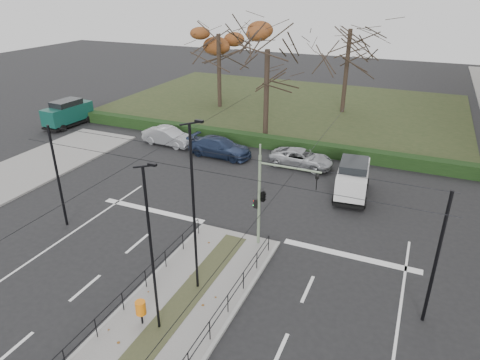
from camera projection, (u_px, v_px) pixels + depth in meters
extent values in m
plane|color=black|center=(196.00, 288.00, 19.59)|extent=(140.00, 140.00, 0.00)
cube|color=slate|center=(167.00, 323.00, 17.48)|extent=(4.40, 15.00, 0.14)
cube|color=#242F17|center=(286.00, 105.00, 48.34)|extent=(38.00, 26.00, 0.10)
cube|color=black|center=(239.00, 138.00, 37.01)|extent=(38.00, 1.00, 1.00)
cylinder|color=black|center=(198.00, 226.00, 23.41)|extent=(0.04, 0.04, 0.90)
cylinder|color=black|center=(269.00, 243.00, 21.92)|extent=(0.04, 0.04, 0.90)
cylinder|color=black|center=(122.00, 293.00, 17.73)|extent=(0.04, 13.20, 0.04)
cylinder|color=black|center=(209.00, 321.00, 16.25)|extent=(0.04, 13.20, 0.04)
cylinder|color=black|center=(58.00, 178.00, 23.46)|extent=(0.14, 0.14, 6.00)
cylinder|color=black|center=(436.00, 260.00, 16.51)|extent=(0.14, 0.14, 6.00)
cylinder|color=black|center=(202.00, 171.00, 18.10)|extent=(20.00, 0.02, 0.02)
cylinder|color=black|center=(223.00, 155.00, 19.76)|extent=(20.00, 0.02, 0.02)
cylinder|color=black|center=(89.00, 189.00, 16.96)|extent=(0.02, 34.00, 0.02)
cylinder|color=black|center=(252.00, 225.00, 14.42)|extent=(0.02, 34.00, 0.02)
cylinder|color=slate|center=(259.00, 201.00, 21.75)|extent=(0.15, 0.15, 4.98)
cylinder|color=slate|center=(290.00, 168.00, 20.31)|extent=(3.07, 0.10, 0.10)
imported|color=black|center=(317.00, 182.00, 20.02)|extent=(0.17, 0.19, 0.86)
imported|color=black|center=(263.00, 195.00, 21.51)|extent=(0.71, 1.95, 0.77)
cube|color=black|center=(256.00, 204.00, 21.89)|extent=(0.21, 0.15, 0.48)
sphere|color=#FF0C0C|center=(254.00, 201.00, 21.87)|extent=(0.11, 0.11, 0.11)
sphere|color=#0CE533|center=(254.00, 205.00, 21.98)|extent=(0.11, 0.11, 0.11)
cylinder|color=black|center=(142.00, 318.00, 17.30)|extent=(0.09, 0.09, 0.53)
cylinder|color=#D4680C|center=(141.00, 308.00, 17.07)|extent=(0.43, 0.43, 0.58)
cylinder|color=black|center=(152.00, 254.00, 15.73)|extent=(0.11, 0.11, 7.04)
cube|color=black|center=(152.00, 165.00, 14.05)|extent=(0.31, 0.12, 0.09)
cylinder|color=black|center=(194.00, 212.00, 17.87)|extent=(0.12, 0.12, 7.73)
cube|color=black|center=(199.00, 121.00, 16.03)|extent=(0.34, 0.14, 0.10)
imported|color=#A0A3A8|center=(168.00, 136.00, 36.52)|extent=(4.69, 1.97, 1.51)
imported|color=#1E2A46|center=(220.00, 147.00, 34.15)|extent=(5.31, 2.35, 1.51)
imported|color=#A0A3A8|center=(302.00, 158.00, 32.24)|extent=(4.85, 2.38, 1.32)
cube|color=silver|center=(353.00, 178.00, 27.64)|extent=(2.28, 4.56, 1.43)
cube|color=black|center=(354.00, 166.00, 27.28)|extent=(1.93, 2.58, 0.67)
cube|color=black|center=(351.00, 191.00, 28.03)|extent=(2.32, 4.66, 0.18)
cylinder|color=black|center=(364.00, 202.00, 26.50)|extent=(0.28, 0.68, 0.66)
cylinder|color=black|center=(334.00, 198.00, 27.02)|extent=(0.28, 0.68, 0.66)
cylinder|color=black|center=(367.00, 183.00, 29.01)|extent=(0.28, 0.68, 0.66)
cylinder|color=black|center=(339.00, 180.00, 29.52)|extent=(0.28, 0.68, 0.66)
cube|color=#0D3A32|center=(68.00, 113.00, 41.17)|extent=(2.11, 5.01, 1.51)
cube|color=black|center=(66.00, 104.00, 40.79)|extent=(1.83, 2.80, 0.70)
cube|color=black|center=(69.00, 123.00, 41.57)|extent=(2.15, 5.11, 0.18)
cylinder|color=black|center=(63.00, 128.00, 39.88)|extent=(0.26, 0.67, 0.66)
cylinder|color=black|center=(49.00, 126.00, 40.63)|extent=(0.26, 0.67, 0.66)
cylinder|color=black|center=(89.00, 119.00, 42.50)|extent=(0.26, 0.67, 0.66)
cylinder|color=black|center=(75.00, 117.00, 43.25)|extent=(0.26, 0.67, 0.66)
cylinder|color=black|center=(219.00, 71.00, 46.18)|extent=(0.44, 0.44, 7.72)
ellipsoid|color=#592F14|center=(218.00, 34.00, 44.55)|extent=(9.25, 9.25, 4.85)
cylinder|color=black|center=(346.00, 72.00, 44.12)|extent=(0.44, 0.44, 8.42)
cylinder|color=black|center=(266.00, 95.00, 36.76)|extent=(0.44, 0.44, 7.61)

